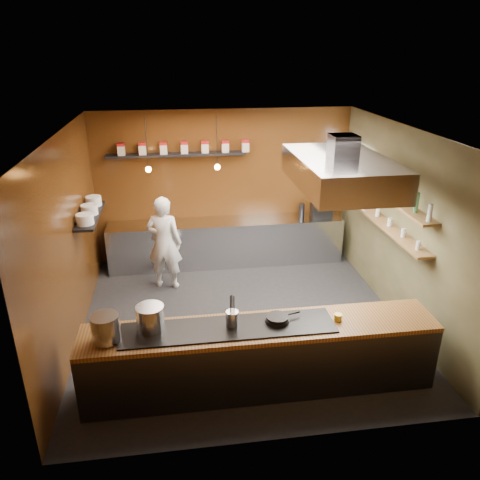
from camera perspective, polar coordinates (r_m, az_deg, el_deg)
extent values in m
plane|color=black|center=(7.65, 0.27, -9.70)|extent=(5.00, 5.00, 0.00)
plane|color=#401F0B|center=(9.30, -1.95, 6.50)|extent=(5.00, 0.00, 5.00)
plane|color=#401F0B|center=(7.07, -20.20, -0.33)|extent=(0.00, 5.00, 5.00)
plane|color=#434326|center=(7.70, 19.03, 1.71)|extent=(0.00, 5.00, 5.00)
plane|color=silver|center=(6.54, 0.32, 13.05)|extent=(5.00, 5.00, 0.00)
plane|color=white|center=(9.04, 14.39, 7.94)|extent=(0.00, 1.00, 1.00)
cube|color=silver|center=(9.35, -1.64, -0.25)|extent=(4.60, 0.65, 0.90)
cube|color=#38383D|center=(6.10, 2.51, -14.28)|extent=(4.40, 0.70, 0.86)
cube|color=brown|center=(5.84, 2.59, -10.68)|extent=(4.40, 0.72, 0.06)
cube|color=black|center=(5.77, -1.38, -10.66)|extent=(2.60, 0.55, 0.02)
cube|color=black|center=(8.95, -7.74, 10.28)|extent=(2.60, 0.26, 0.04)
cube|color=black|center=(7.94, -17.79, 2.87)|extent=(0.30, 1.40, 0.04)
cube|color=brown|center=(7.76, 17.41, 5.35)|extent=(0.26, 2.80, 0.04)
cube|color=brown|center=(7.90, 17.01, 2.11)|extent=(0.26, 2.80, 0.04)
cube|color=#38383D|center=(6.51, 12.47, 11.13)|extent=(0.35, 0.35, 0.30)
cube|color=silver|center=(6.58, 12.21, 8.15)|extent=(1.20, 2.00, 0.40)
cube|color=white|center=(6.64, 12.06, 6.40)|extent=(1.00, 1.80, 0.02)
cylinder|color=black|center=(8.24, -11.34, 11.47)|extent=(0.01, 0.01, 0.90)
sphere|color=orange|center=(8.34, -11.10, 8.44)|extent=(0.10, 0.10, 0.10)
cylinder|color=black|center=(8.26, -2.84, 11.90)|extent=(0.01, 0.01, 0.90)
sphere|color=orange|center=(8.36, -2.78, 8.87)|extent=(0.10, 0.10, 0.10)
cube|color=#C0B29F|center=(8.98, -14.27, 10.52)|extent=(0.13, 0.13, 0.17)
cube|color=maroon|center=(8.95, -14.34, 11.21)|extent=(0.13, 0.13, 0.05)
cube|color=#C0B29F|center=(8.94, -11.80, 10.69)|extent=(0.13, 0.13, 0.17)
cube|color=maroon|center=(8.92, -11.85, 11.38)|extent=(0.13, 0.13, 0.05)
cube|color=#C0B29F|center=(8.93, -9.30, 10.85)|extent=(0.13, 0.13, 0.17)
cube|color=maroon|center=(8.91, -9.35, 11.54)|extent=(0.13, 0.13, 0.05)
cube|color=#C0B29F|center=(8.93, -6.80, 10.99)|extent=(0.13, 0.13, 0.17)
cube|color=maroon|center=(8.90, -6.83, 11.68)|extent=(0.14, 0.13, 0.05)
cube|color=#C0B29F|center=(8.94, -4.30, 11.10)|extent=(0.13, 0.13, 0.17)
cube|color=maroon|center=(8.92, -4.32, 11.79)|extent=(0.14, 0.13, 0.05)
cube|color=#C0B29F|center=(8.98, -1.81, 11.20)|extent=(0.13, 0.13, 0.17)
cube|color=maroon|center=(8.95, -1.82, 11.89)|extent=(0.14, 0.13, 0.05)
cube|color=#C0B29F|center=(9.02, 0.66, 11.27)|extent=(0.13, 0.13, 0.17)
cube|color=maroon|center=(9.00, 0.66, 11.96)|extent=(0.14, 0.13, 0.05)
cylinder|color=white|center=(7.49, -18.38, 2.43)|extent=(0.26, 0.26, 0.16)
cylinder|color=white|center=(7.90, -17.87, 3.55)|extent=(0.26, 0.26, 0.16)
cylinder|color=white|center=(8.33, -17.42, 4.56)|extent=(0.26, 0.26, 0.16)
cylinder|color=silver|center=(6.62, 22.13, 3.06)|extent=(0.06, 0.06, 0.24)
cylinder|color=#2D5933|center=(6.93, 20.68, 4.11)|extent=(0.06, 0.06, 0.24)
cylinder|color=#8C601E|center=(7.24, 19.34, 5.06)|extent=(0.06, 0.06, 0.24)
cylinder|color=silver|center=(7.56, 18.11, 5.93)|extent=(0.06, 0.06, 0.24)
cylinder|color=#2D5933|center=(7.88, 16.98, 6.73)|extent=(0.06, 0.06, 0.24)
cylinder|color=#8C601E|center=(8.20, 15.93, 7.47)|extent=(0.06, 0.06, 0.24)
cylinder|color=silver|center=(8.53, 14.96, 8.14)|extent=(0.06, 0.06, 0.24)
cylinder|color=#2D5933|center=(8.87, 14.06, 8.77)|extent=(0.06, 0.06, 0.24)
cylinder|color=silver|center=(6.92, 20.91, -0.60)|extent=(0.07, 0.07, 0.13)
cylinder|color=silver|center=(7.30, 19.26, 0.82)|extent=(0.07, 0.07, 0.13)
cylinder|color=silver|center=(7.68, 17.77, 2.09)|extent=(0.07, 0.07, 0.13)
cylinder|color=silver|center=(8.07, 16.43, 3.25)|extent=(0.07, 0.07, 0.13)
cylinder|color=silver|center=(8.47, 15.20, 4.29)|extent=(0.07, 0.07, 0.13)
cylinder|color=silver|center=(8.87, 14.08, 5.24)|extent=(0.07, 0.07, 0.13)
cylinder|color=#B0B3B7|center=(5.67, -16.08, -10.27)|extent=(0.42, 0.42, 0.32)
cylinder|color=silver|center=(5.74, -10.87, -9.32)|extent=(0.41, 0.41, 0.31)
cylinder|color=#BBBDC3|center=(5.73, -0.95, -9.58)|extent=(0.20, 0.20, 0.20)
cylinder|color=black|center=(5.88, 4.56, -9.70)|extent=(0.30, 0.30, 0.04)
cylinder|color=black|center=(5.86, 4.57, -9.39)|extent=(0.28, 0.28, 0.04)
cylinder|color=black|center=(5.96, 6.52, -8.86)|extent=(0.18, 0.08, 0.02)
cylinder|color=yellow|center=(6.02, 11.87, -9.20)|extent=(0.13, 0.13, 0.09)
cube|color=black|center=(9.50, 9.91, 3.98)|extent=(0.43, 0.42, 0.39)
imported|color=white|center=(8.38, -9.21, -0.35)|extent=(0.71, 0.55, 1.72)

